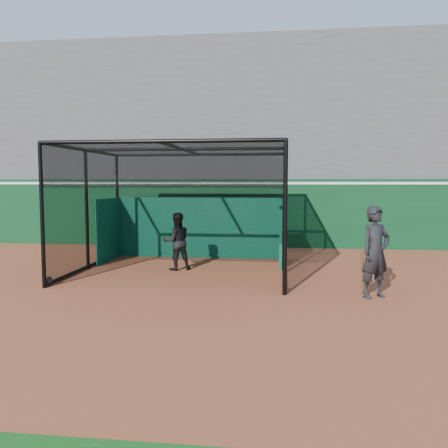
# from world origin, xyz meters

# --- Properties ---
(ground) EXTENTS (120.00, 120.00, 0.00)m
(ground) POSITION_xyz_m (0.00, 0.00, 0.00)
(ground) COLOR brown
(ground) RESTS_ON ground
(outfield_wall) EXTENTS (50.00, 0.50, 2.50)m
(outfield_wall) POSITION_xyz_m (0.00, 8.50, 1.29)
(outfield_wall) COLOR #0A3719
(outfield_wall) RESTS_ON ground
(grandstand) EXTENTS (50.00, 7.85, 8.95)m
(grandstand) POSITION_xyz_m (0.00, 12.27, 4.48)
(grandstand) COLOR #4C4C4F
(grandstand) RESTS_ON ground
(batting_cage) EXTENTS (5.47, 4.96, 3.25)m
(batting_cage) POSITION_xyz_m (-0.65, 3.38, 1.62)
(batting_cage) COLOR black
(batting_cage) RESTS_ON ground
(batter) EXTENTS (0.94, 0.87, 1.56)m
(batter) POSITION_xyz_m (-0.86, 3.49, 0.78)
(batter) COLOR black
(batter) RESTS_ON ground
(on_deck_player) EXTENTS (0.83, 0.75, 1.89)m
(on_deck_player) POSITION_xyz_m (3.89, 0.95, 0.95)
(on_deck_player) COLOR black
(on_deck_player) RESTS_ON ground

